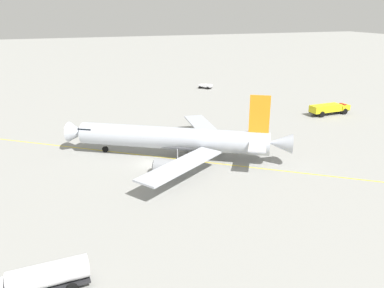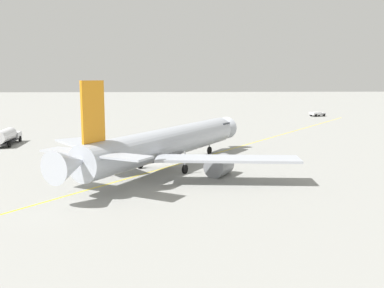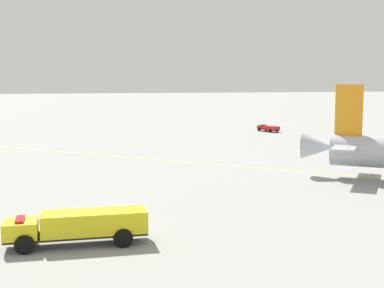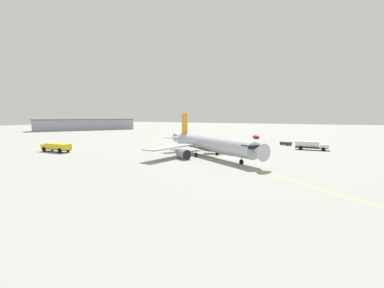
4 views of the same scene
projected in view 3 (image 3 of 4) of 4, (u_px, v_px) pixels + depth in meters
ops_pickup_truck at (268, 128)px, 119.43m from camera, size 4.02×5.57×1.41m
fire_tender_truck at (79, 225)px, 40.40m from camera, size 10.40×3.42×2.50m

